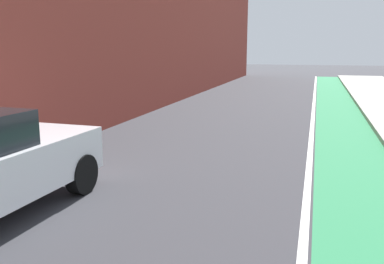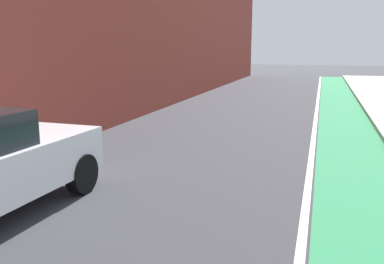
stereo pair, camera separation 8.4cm
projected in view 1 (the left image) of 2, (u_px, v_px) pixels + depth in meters
ground_plane at (246, 127)px, 12.67m from camera, size 97.62×97.62×0.00m
bike_lane_paint at (341, 121)px, 13.76m from camera, size 1.60×44.37×0.00m
lane_divider_stripe at (313, 120)px, 14.01m from camera, size 0.12×44.37×0.00m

